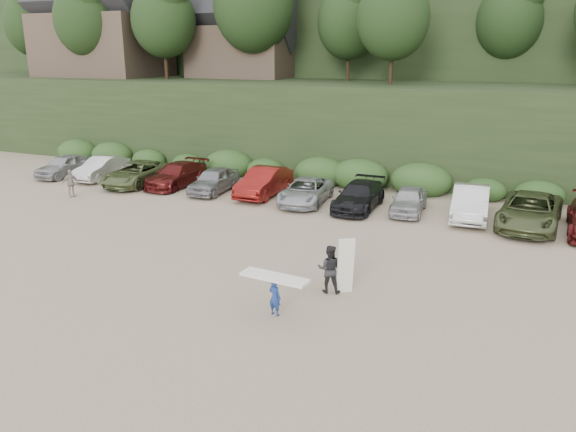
% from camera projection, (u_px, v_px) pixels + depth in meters
% --- Properties ---
extents(ground, '(120.00, 120.00, 0.00)m').
position_uv_depth(ground, '(240.00, 265.00, 22.37)').
color(ground, tan).
rests_on(ground, ground).
extents(hillside_backdrop, '(90.00, 41.50, 28.00)m').
position_uv_depth(hillside_backdrop, '(420.00, 15.00, 50.91)').
color(hillside_backdrop, black).
rests_on(hillside_backdrop, ground).
extents(parked_cars, '(39.30, 5.98, 1.64)m').
position_uv_depth(parked_cars, '(341.00, 193.00, 30.55)').
color(parked_cars, '#9C9DA1').
rests_on(parked_cars, ground).
extents(distant_walker, '(0.71, 1.02, 1.61)m').
position_uv_depth(distant_walker, '(70.00, 183.00, 32.44)').
color(distant_walker, gray).
rests_on(distant_walker, ground).
extents(child_surfer, '(2.32, 0.86, 1.36)m').
position_uv_depth(child_surfer, '(275.00, 289.00, 17.89)').
color(child_surfer, navy).
rests_on(child_surfer, ground).
extents(adult_surfer, '(1.35, 0.83, 2.05)m').
position_uv_depth(adult_surfer, '(331.00, 269.00, 19.62)').
color(adult_surfer, black).
rests_on(adult_surfer, ground).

